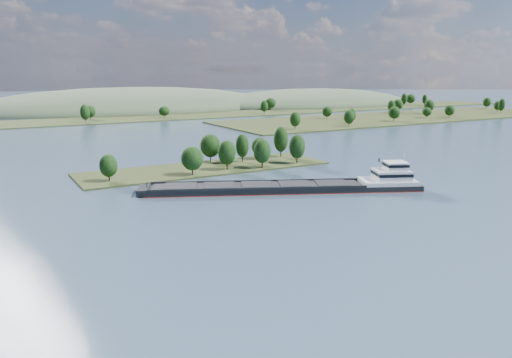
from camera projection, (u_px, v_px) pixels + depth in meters
ground at (288, 203)px, 148.21m from camera, size 1800.00×1800.00×0.00m
tree_island at (222, 158)px, 201.05m from camera, size 100.00×30.59×14.77m
right_bank at (404, 117)px, 411.90m from camera, size 320.00×90.00×14.70m
back_shoreline at (103, 119)px, 390.59m from camera, size 900.00×60.00×15.15m
hill_east at (312, 104)px, 570.77m from camera, size 260.00×140.00×36.00m
hill_west at (131, 109)px, 500.19m from camera, size 320.00×160.00×44.00m
cargo_barge at (301, 186)px, 163.45m from camera, size 88.37×47.77×12.45m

